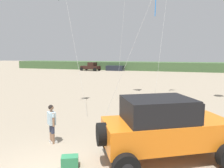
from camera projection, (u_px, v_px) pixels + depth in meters
The scene contains 6 objects.
dune_ridge at pixel (186, 67), 50.75m from camera, with size 90.00×7.22×2.00m, color #426038.
jeep at pixel (164, 127), 7.62m from camera, with size 4.98×4.21×2.26m.
person_watching at pixel (52, 122), 9.10m from camera, with size 0.51×0.46×1.67m.
cooler_box at pixel (70, 161), 7.23m from camera, with size 0.56×0.36×0.38m, color #2D7F51.
distant_pickup at pixel (91, 67), 51.49m from camera, with size 4.83×3.00×1.98m.
distant_sedan at pixel (115, 68), 51.54m from camera, with size 4.20×1.70×1.20m, color #1E232D.
Camera 1 is at (4.00, -5.49, 3.73)m, focal length 34.61 mm.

